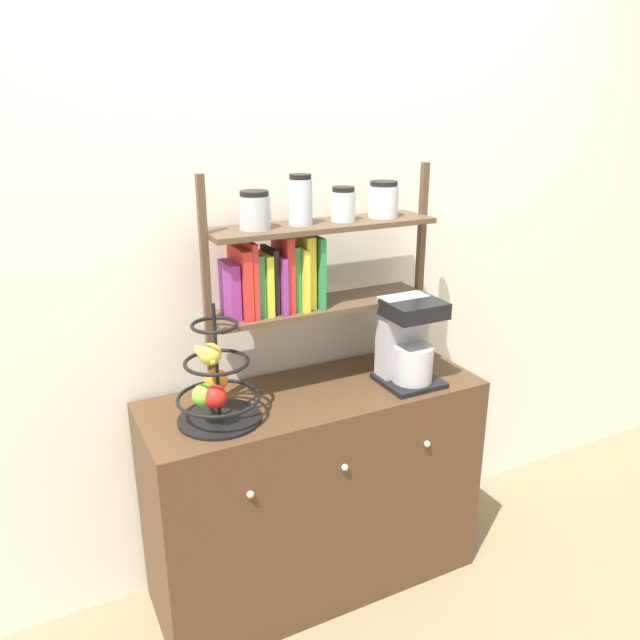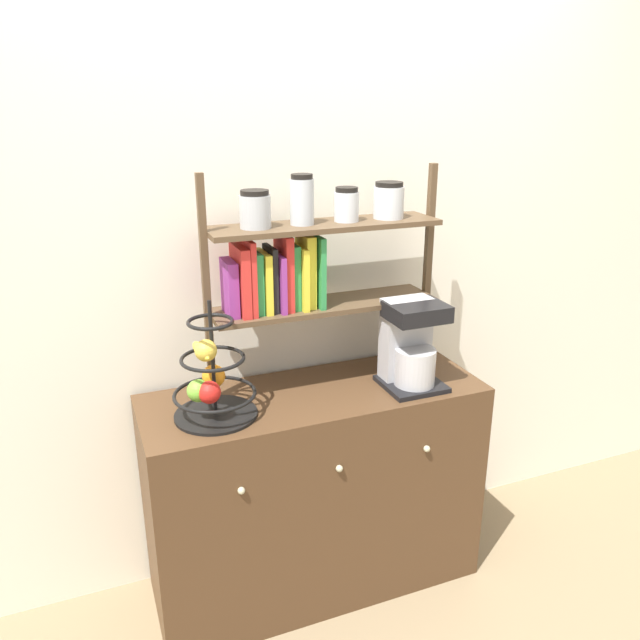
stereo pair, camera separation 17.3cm
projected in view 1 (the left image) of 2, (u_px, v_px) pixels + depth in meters
name	position (u px, v px, depth m)	size (l,w,h in m)	color
ground_plane	(342.00, 616.00, 2.27)	(12.00, 12.00, 0.00)	#847051
wall_back	(282.00, 240.00, 2.24)	(7.00, 0.05, 2.60)	silver
sideboard	(315.00, 490.00, 2.32)	(1.21, 0.45, 0.81)	#4C331E
coffee_maker	(408.00, 342.00, 2.23)	(0.21, 0.21, 0.31)	black
fruit_stand	(215.00, 384.00, 1.95)	(0.27, 0.27, 0.39)	black
shelf_hutch	(301.00, 258.00, 2.09)	(0.85, 0.20, 0.76)	brown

